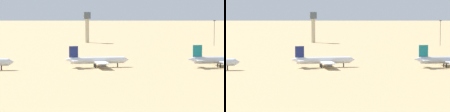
{
  "view_description": "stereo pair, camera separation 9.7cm",
  "coord_description": "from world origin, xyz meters",
  "views": [
    {
      "loc": [
        -36.17,
        -265.99,
        31.56
      ],
      "look_at": [
        5.06,
        9.7,
        6.0
      ],
      "focal_mm": 94.68,
      "sensor_mm": 36.0,
      "label": 1
    },
    {
      "loc": [
        -36.07,
        -266.0,
        31.56
      ],
      "look_at": [
        5.06,
        9.7,
        6.0
      ],
      "focal_mm": 94.68,
      "sensor_mm": 36.0,
      "label": 2
    }
  ],
  "objects": [
    {
      "name": "ground",
      "position": [
        0.0,
        0.0,
        0.0
      ],
      "size": [
        4000.0,
        4000.0,
        0.0
      ],
      "primitive_type": "plane",
      "color": "tan"
    },
    {
      "name": "parked_jet_navy_2",
      "position": [
        -1.54,
        15.83,
        3.43
      ],
      "size": [
        31.68,
        26.61,
        10.47
      ],
      "rotation": [
        0.0,
        0.0,
        0.05
      ],
      "color": "white",
      "rests_on": "ground"
    },
    {
      "name": "parked_jet_teal_3",
      "position": [
        57.99,
        6.95,
        3.6
      ],
      "size": [
        33.16,
        27.76,
        10.98
      ],
      "rotation": [
        0.0,
        0.0,
        -0.02
      ],
      "color": "silver",
      "rests_on": "ground"
    },
    {
      "name": "control_tower",
      "position": [
        12.52,
        191.24,
        14.39
      ],
      "size": [
        5.2,
        5.2,
        23.85
      ],
      "color": "#C6B793",
      "rests_on": "ground"
    },
    {
      "name": "light_pole_east",
      "position": [
        100.24,
        145.15,
        10.45
      ],
      "size": [
        1.8,
        0.5,
        18.41
      ],
      "color": "#59595E",
      "rests_on": "ground"
    }
  ]
}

